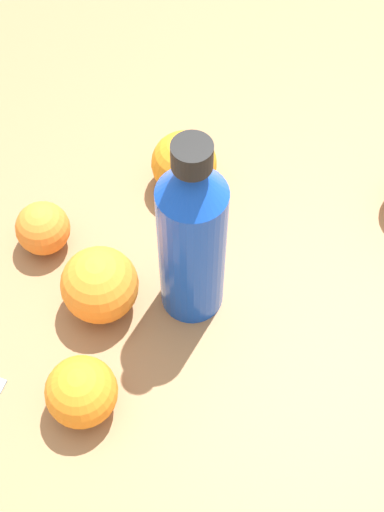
% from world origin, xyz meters
% --- Properties ---
extents(ground_plane, '(2.40, 2.40, 0.00)m').
position_xyz_m(ground_plane, '(0.00, 0.00, 0.00)').
color(ground_plane, olive).
extents(water_bottle, '(0.07, 0.07, 0.24)m').
position_xyz_m(water_bottle, '(0.04, -0.04, 0.11)').
color(water_bottle, blue).
rests_on(water_bottle, ground_plane).
extents(orange_0, '(0.06, 0.06, 0.06)m').
position_xyz_m(orange_0, '(0.13, -0.19, 0.03)').
color(orange_0, orange).
rests_on(orange_0, ground_plane).
extents(orange_1, '(0.08, 0.08, 0.08)m').
position_xyz_m(orange_1, '(-0.04, -0.17, 0.04)').
color(orange_1, orange).
rests_on(orange_1, ground_plane).
extents(orange_3, '(0.08, 0.08, 0.08)m').
position_xyz_m(orange_3, '(0.12, -0.09, 0.04)').
color(orange_3, orange).
rests_on(orange_3, ground_plane).
extents(orange_4, '(0.07, 0.07, 0.07)m').
position_xyz_m(orange_4, '(0.20, -0.00, 0.03)').
color(orange_4, orange).
rests_on(orange_4, ground_plane).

